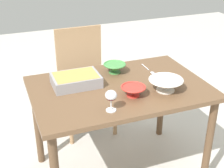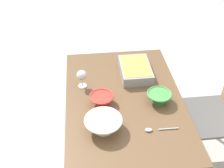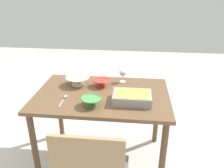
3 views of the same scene
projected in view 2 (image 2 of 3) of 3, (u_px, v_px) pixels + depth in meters
ground_plane at (122, 164)px, 2.43m from camera, size 8.00×8.00×0.00m
dining_table at (124, 109)px, 2.03m from camera, size 1.20×0.80×0.75m
chair at (220, 110)px, 2.21m from camera, size 0.45×0.43×0.93m
wine_glass at (82, 76)px, 2.01m from camera, size 0.07×0.07×0.13m
casserole_dish at (135, 69)px, 2.16m from camera, size 0.32×0.22×0.08m
mixing_bowl at (159, 97)px, 1.92m from camera, size 0.17×0.17×0.07m
small_bowl at (103, 124)px, 1.72m from camera, size 0.23×0.23×0.09m
serving_bowl at (102, 99)px, 1.90m from camera, size 0.16×0.16×0.07m
serving_spoon at (155, 130)px, 1.73m from camera, size 0.03×0.21×0.01m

